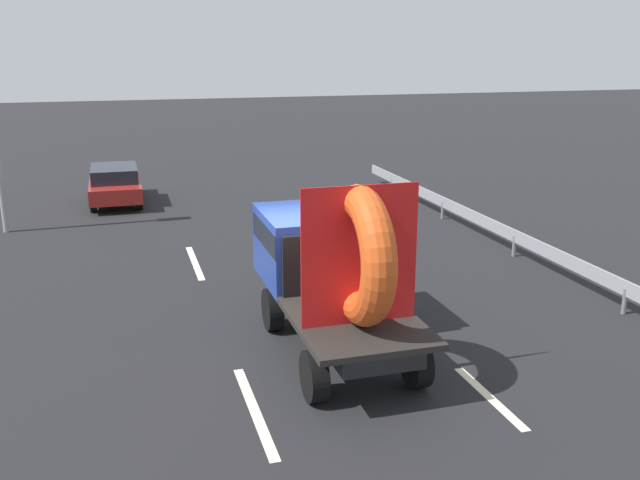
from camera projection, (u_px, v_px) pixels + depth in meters
ground_plane at (312, 339)px, 13.15m from camera, size 120.00×120.00×0.00m
flatbed_truck at (329, 261)px, 12.59m from camera, size 2.02×4.79×3.28m
distant_sedan at (115, 183)px, 24.18m from camera, size 1.69×3.93×1.28m
guardrail at (475, 218)px, 20.04m from camera, size 0.10×16.77×0.71m
lane_dash_left_near at (255, 410)px, 10.59m from camera, size 0.16×2.86×0.01m
lane_dash_left_far at (195, 263)px, 17.72m from camera, size 0.16×2.88×0.01m
lane_dash_right_near at (490, 397)px, 10.99m from camera, size 0.16×2.10×0.01m
lane_dash_right_far at (332, 251)px, 18.69m from camera, size 0.16×2.94×0.01m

